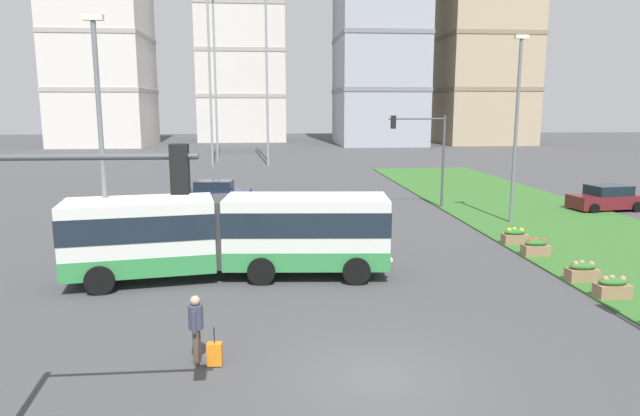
% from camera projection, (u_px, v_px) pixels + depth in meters
% --- Properties ---
extents(ground_plane, '(260.00, 260.00, 0.00)m').
position_uv_depth(ground_plane, '(378.00, 377.00, 13.14)').
color(ground_plane, '#424244').
extents(grass_median, '(10.00, 70.00, 0.08)m').
position_uv_depth(grass_median, '(634.00, 254.00, 24.09)').
color(grass_median, '#336628').
rests_on(grass_median, ground_plane).
extents(articulated_bus, '(12.04, 3.48, 3.00)m').
position_uv_depth(articulated_bus, '(231.00, 234.00, 20.64)').
color(articulated_bus, silver).
rests_on(articulated_bus, ground).
extents(car_navy_sedan, '(4.55, 2.35, 1.58)m').
position_uv_depth(car_navy_sedan, '(216.00, 193.00, 36.66)').
color(car_navy_sedan, '#19234C').
rests_on(car_navy_sedan, ground).
extents(car_maroon_sedan, '(4.60, 2.49, 1.58)m').
position_uv_depth(car_maroon_sedan, '(606.00, 198.00, 34.44)').
color(car_maroon_sedan, maroon).
rests_on(car_maroon_sedan, ground).
extents(pedestrian_crossing, '(0.36, 0.58, 1.74)m').
position_uv_depth(pedestrian_crossing, '(196.00, 324.00, 13.69)').
color(pedestrian_crossing, '#4C4238').
rests_on(pedestrian_crossing, ground).
extents(rolling_suitcase, '(0.38, 0.26, 0.97)m').
position_uv_depth(rolling_suitcase, '(215.00, 354.00, 13.65)').
color(rolling_suitcase, orange).
rests_on(rolling_suitcase, ground).
extents(flower_planter_1, '(1.10, 0.56, 0.74)m').
position_uv_depth(flower_planter_1, '(613.00, 287.00, 18.39)').
color(flower_planter_1, '#937051').
rests_on(flower_planter_1, grass_median).
extents(flower_planter_2, '(1.10, 0.56, 0.74)m').
position_uv_depth(flower_planter_2, '(582.00, 271.00, 20.17)').
color(flower_planter_2, '#937051').
rests_on(flower_planter_2, grass_median).
extents(flower_planter_3, '(1.10, 0.56, 0.74)m').
position_uv_depth(flower_planter_3, '(536.00, 247.00, 23.69)').
color(flower_planter_3, '#937051').
rests_on(flower_planter_3, grass_median).
extents(flower_planter_4, '(1.10, 0.56, 0.74)m').
position_uv_depth(flower_planter_4, '(515.00, 236.00, 25.73)').
color(flower_planter_4, '#937051').
rests_on(flower_planter_4, grass_median).
extents(traffic_light_near_left, '(3.98, 0.28, 5.66)m').
position_uv_depth(traffic_light_near_left, '(40.00, 253.00, 8.97)').
color(traffic_light_near_left, '#474C51').
rests_on(traffic_light_near_left, ground).
extents(traffic_light_far_right, '(3.60, 0.28, 5.80)m').
position_uv_depth(traffic_light_far_right, '(425.00, 145.00, 34.64)').
color(traffic_light_far_right, '#474C51').
rests_on(traffic_light_far_right, ground).
extents(streetlight_left, '(0.70, 0.28, 9.42)m').
position_uv_depth(streetlight_left, '(101.00, 138.00, 20.06)').
color(streetlight_left, slate).
rests_on(streetlight_left, ground).
extents(streetlight_median, '(0.70, 0.28, 9.97)m').
position_uv_depth(streetlight_median, '(516.00, 123.00, 29.70)').
color(streetlight_median, slate).
rests_on(streetlight_median, ground).
extents(apartment_tower_west, '(15.00, 15.77, 43.69)m').
position_uv_depth(apartment_tower_west, '(98.00, 11.00, 90.98)').
color(apartment_tower_west, silver).
rests_on(apartment_tower_west, ground).
extents(apartment_tower_westcentre, '(16.43, 15.59, 40.87)m').
position_uv_depth(apartment_tower_westcentre, '(242.00, 33.00, 106.73)').
color(apartment_tower_westcentre, silver).
rests_on(apartment_tower_westcentre, ground).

